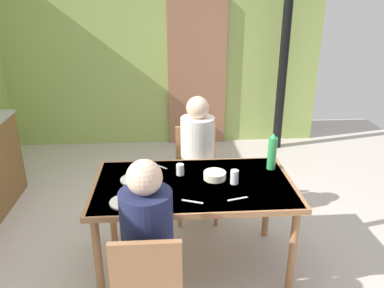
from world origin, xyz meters
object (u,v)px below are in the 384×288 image
person_far_diner (198,145)px  water_bottle_green_near (272,152)px  dining_table (193,191)px  chair_near_diner (148,286)px  chair_far_diner (196,167)px  person_near_diner (147,229)px  serving_bowl_center (215,175)px

person_far_diner → water_bottle_green_near: person_far_diner is taller
dining_table → person_far_diner: person_far_diner is taller
chair_near_diner → chair_far_diner: (0.39, 1.56, 0.00)m
chair_far_diner → water_bottle_green_near: bearing=133.8°
person_near_diner → serving_bowl_center: size_ratio=4.53×
person_near_diner → chair_near_diner: bearing=-90.0°
serving_bowl_center → person_near_diner: bearing=-124.1°
person_far_diner → dining_table: bearing=82.6°
chair_far_diner → serving_bowl_center: 0.77m
person_far_diner → serving_bowl_center: bearing=98.0°
dining_table → person_near_diner: bearing=-115.8°
chair_near_diner → water_bottle_green_near: size_ratio=2.91×
dining_table → serving_bowl_center: (0.17, 0.06, 0.10)m
dining_table → person_near_diner: size_ratio=1.93×
dining_table → person_far_diner: size_ratio=1.93×
dining_table → person_near_diner: person_near_diner is taller
person_near_diner → person_far_diner: 1.35m
person_near_diner → water_bottle_green_near: (0.95, 0.85, 0.10)m
dining_table → chair_near_diner: chair_near_diner is taller
serving_bowl_center → water_bottle_green_near: bearing=17.5°
water_bottle_green_near → serving_bowl_center: (-0.47, -0.15, -0.11)m
chair_far_diner → water_bottle_green_near: (0.55, -0.58, 0.38)m
person_near_diner → serving_bowl_center: (0.48, 0.70, -0.02)m
water_bottle_green_near → chair_near_diner: bearing=-133.8°
dining_table → chair_far_diner: bearing=83.9°
chair_near_diner → dining_table: bearing=68.3°
person_near_diner → person_far_diner: size_ratio=1.00×
dining_table → person_far_diner: (0.08, 0.64, 0.12)m
chair_far_diner → person_far_diner: size_ratio=1.13×
chair_near_diner → person_far_diner: bearing=74.5°
water_bottle_green_near → serving_bowl_center: water_bottle_green_near is taller
person_near_diner → chair_far_diner: bearing=74.5°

